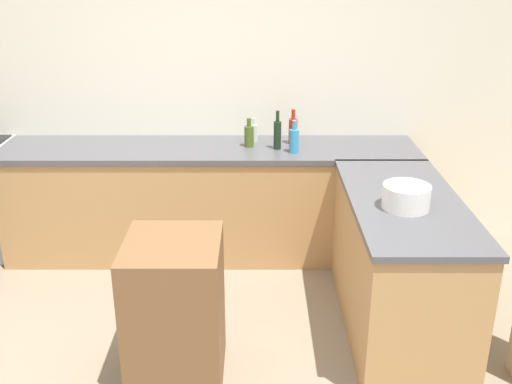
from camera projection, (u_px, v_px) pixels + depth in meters
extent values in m
cube|color=silver|center=(212.00, 83.00, 4.88)|extent=(8.00, 0.06, 2.70)
cube|color=tan|center=(212.00, 203.00, 4.89)|extent=(3.25, 0.65, 0.88)
cube|color=#4C4C51|center=(211.00, 149.00, 4.72)|extent=(3.28, 0.68, 0.04)
cube|color=tan|center=(400.00, 267.00, 3.88)|extent=(0.66, 1.51, 0.88)
cube|color=#4C4C51|center=(406.00, 202.00, 3.71)|extent=(0.69, 1.54, 0.04)
cube|color=brown|center=(177.00, 311.00, 3.41)|extent=(0.53, 0.58, 0.87)
cylinder|color=white|center=(407.00, 197.00, 3.55)|extent=(0.28, 0.28, 0.14)
cylinder|color=silver|center=(255.00, 133.00, 4.82)|extent=(0.06, 0.06, 0.14)
cylinder|color=silver|center=(255.00, 121.00, 4.79)|extent=(0.03, 0.03, 0.05)
cylinder|color=black|center=(279.00, 135.00, 4.62)|extent=(0.06, 0.06, 0.22)
cylinder|color=black|center=(279.00, 116.00, 4.57)|extent=(0.03, 0.03, 0.08)
cylinder|color=red|center=(294.00, 131.00, 4.75)|extent=(0.07, 0.07, 0.20)
cylinder|color=red|center=(295.00, 114.00, 4.70)|extent=(0.03, 0.03, 0.08)
cylinder|color=#475B1E|center=(250.00, 136.00, 4.69)|extent=(0.07, 0.07, 0.17)
cylinder|color=#475B1E|center=(250.00, 122.00, 4.65)|extent=(0.03, 0.03, 0.06)
cylinder|color=#338CBF|center=(295.00, 141.00, 4.55)|extent=(0.07, 0.07, 0.18)
cylinder|color=#338CBF|center=(296.00, 125.00, 4.50)|extent=(0.03, 0.03, 0.07)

